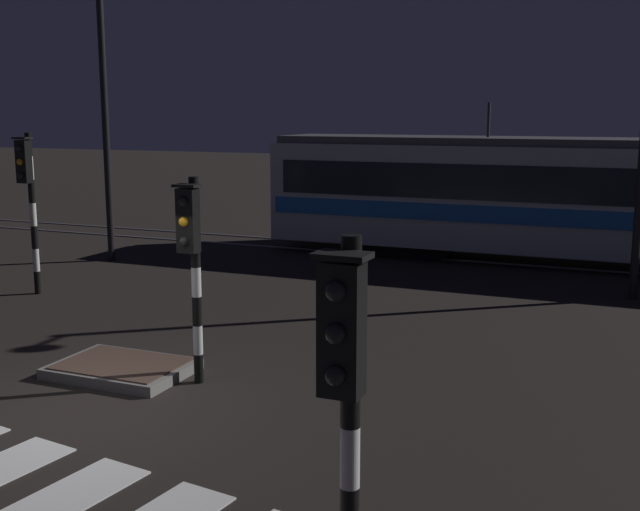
% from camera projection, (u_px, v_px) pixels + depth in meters
% --- Properties ---
extents(ground_plane, '(120.00, 120.00, 0.00)m').
position_uv_depth(ground_plane, '(89.00, 412.00, 10.44)').
color(ground_plane, black).
extents(rail_near, '(80.00, 0.12, 0.03)m').
position_uv_depth(rail_near, '(385.00, 255.00, 21.81)').
color(rail_near, '#59595E').
rests_on(rail_near, ground).
extents(rail_far, '(80.00, 0.12, 0.03)m').
position_uv_depth(rail_far, '(401.00, 247.00, 23.11)').
color(rail_far, '#59595E').
rests_on(rail_far, ground).
extents(traffic_island, '(2.00, 1.42, 0.18)m').
position_uv_depth(traffic_island, '(122.00, 368.00, 11.95)').
color(traffic_island, slate).
rests_on(traffic_island, ground).
extents(traffic_light_corner_far_left, '(0.36, 0.42, 3.48)m').
position_uv_depth(traffic_light_corner_far_left, '(28.00, 189.00, 16.77)').
color(traffic_light_corner_far_left, black).
rests_on(traffic_light_corner_far_left, ground).
extents(traffic_light_median_centre, '(0.36, 0.42, 3.02)m').
position_uv_depth(traffic_light_median_centre, '(192.00, 250.00, 11.16)').
color(traffic_light_median_centre, black).
rests_on(traffic_light_median_centre, ground).
extents(traffic_light_corner_near_right, '(0.36, 0.42, 3.11)m').
position_uv_depth(traffic_light_corner_near_right, '(346.00, 393.00, 5.30)').
color(traffic_light_corner_near_right, black).
rests_on(traffic_light_corner_near_right, ground).
extents(street_lamp_trackside_left, '(0.44, 1.21, 8.01)m').
position_uv_depth(street_lamp_trackside_left, '(97.00, 68.00, 20.04)').
color(street_lamp_trackside_left, black).
rests_on(street_lamp_trackside_left, ground).
extents(tram, '(16.78, 2.58, 4.15)m').
position_uv_depth(tram, '(583.00, 197.00, 20.21)').
color(tram, '#B2BCC1').
rests_on(tram, ground).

